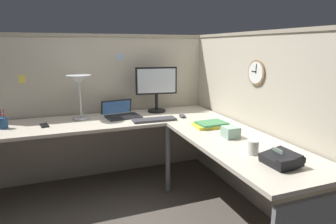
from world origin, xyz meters
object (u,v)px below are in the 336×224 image
at_px(office_phone, 282,160).
at_px(book_stack, 210,124).
at_px(monitor, 156,86).
at_px(keyboard, 154,120).
at_px(tissue_box, 231,132).
at_px(cell_phone, 44,125).
at_px(pen_cup, 3,123).
at_px(laptop, 120,113).
at_px(coffee_mug, 253,147).
at_px(wall_clock, 257,73).
at_px(computer_mouse, 182,116).
at_px(desk_lamp_dome, 79,83).

distance_m(office_phone, book_stack, 0.94).
xyz_separation_m(monitor, keyboard, (-0.15, -0.38, -0.28)).
xyz_separation_m(office_phone, tissue_box, (0.01, 0.59, 0.01)).
relative_size(cell_phone, book_stack, 0.48).
relative_size(pen_cup, tissue_box, 1.50).
xyz_separation_m(keyboard, tissue_box, (0.41, -0.73, 0.03)).
xyz_separation_m(laptop, pen_cup, (-1.08, -0.13, 0.03)).
xyz_separation_m(book_stack, coffee_mug, (-0.07, -0.71, 0.03)).
bearing_deg(cell_phone, coffee_mug, -53.03).
relative_size(coffee_mug, wall_clock, 0.44).
height_order(pen_cup, office_phone, pen_cup).
distance_m(laptop, wall_clock, 1.45).
bearing_deg(pen_cup, keyboard, -8.96).
height_order(monitor, wall_clock, wall_clock).
xyz_separation_m(computer_mouse, wall_clock, (0.45, -0.58, 0.48)).
bearing_deg(tissue_box, laptop, 122.34).
height_order(cell_phone, tissue_box, tissue_box).
xyz_separation_m(pen_cup, wall_clock, (2.11, -0.77, 0.44)).
distance_m(pen_cup, book_stack, 1.87).
relative_size(laptop, office_phone, 2.03).
xyz_separation_m(pen_cup, coffee_mug, (1.70, -1.31, -0.00)).
height_order(computer_mouse, office_phone, office_phone).
relative_size(pen_cup, office_phone, 0.87).
distance_m(computer_mouse, desk_lamp_dome, 1.09).
bearing_deg(desk_lamp_dome, keyboard, -25.66).
xyz_separation_m(keyboard, desk_lamp_dome, (-0.67, 0.32, 0.35)).
bearing_deg(pen_cup, tissue_box, -28.20).
bearing_deg(computer_mouse, cell_phone, 173.45).
distance_m(monitor, coffee_mug, 1.51).
relative_size(pen_cup, book_stack, 0.60).
distance_m(coffee_mug, wall_clock, 0.82).
distance_m(laptop, coffee_mug, 1.57).
bearing_deg(book_stack, desk_lamp_dome, 146.82).
relative_size(laptop, desk_lamp_dome, 0.95).
bearing_deg(tissue_box, desk_lamp_dome, 135.73).
relative_size(book_stack, coffee_mug, 3.11).
xyz_separation_m(keyboard, wall_clock, (0.76, -0.55, 0.49)).
distance_m(keyboard, coffee_mug, 1.15).
relative_size(office_phone, wall_clock, 0.94).
relative_size(monitor, keyboard, 1.16).
height_order(pen_cup, cell_phone, pen_cup).
height_order(computer_mouse, book_stack, book_stack).
bearing_deg(tissue_box, pen_cup, 151.80).
xyz_separation_m(cell_phone, wall_clock, (1.78, -0.73, 0.49)).
height_order(monitor, laptop, monitor).
height_order(keyboard, tissue_box, tissue_box).
bearing_deg(cell_phone, office_phone, -56.69).
relative_size(cell_phone, office_phone, 0.69).
height_order(monitor, keyboard, monitor).
bearing_deg(laptop, book_stack, -46.82).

